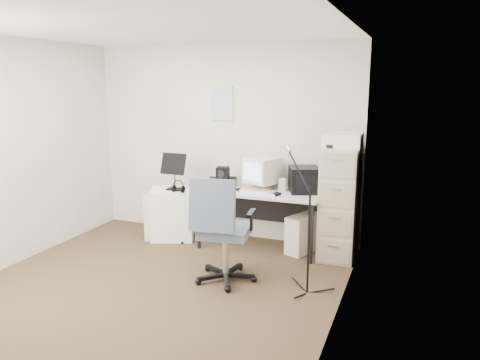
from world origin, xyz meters
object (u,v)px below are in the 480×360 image
(filing_cabinet, at_px, (340,203))
(side_cart, at_px, (173,214))
(office_chair, at_px, (225,229))
(desk, at_px, (261,219))

(filing_cabinet, relative_size, side_cart, 1.95)
(filing_cabinet, xyz_separation_m, office_chair, (-0.98, -1.09, -0.09))
(desk, xyz_separation_m, office_chair, (-0.03, -1.06, 0.19))
(filing_cabinet, distance_m, side_cart, 2.16)
(desk, height_order, office_chair, office_chair)
(desk, bearing_deg, filing_cabinet, 1.81)
(office_chair, bearing_deg, desk, 79.69)
(desk, xyz_separation_m, side_cart, (-1.18, -0.08, -0.03))
(filing_cabinet, distance_m, desk, 0.99)
(office_chair, relative_size, side_cart, 1.67)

